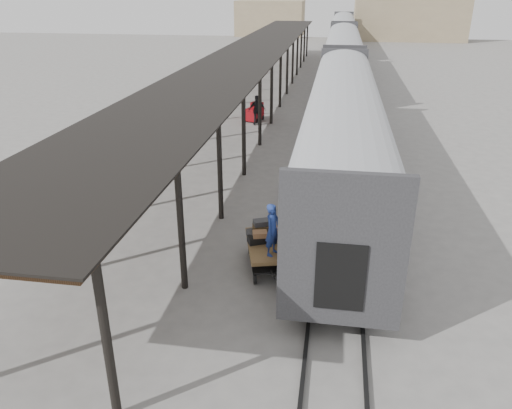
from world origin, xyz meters
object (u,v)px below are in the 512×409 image
at_px(luggage_tug, 255,113).
at_px(baggage_cart, 268,249).
at_px(porter, 273,230).
at_px(pedestrian, 257,110).

bearing_deg(luggage_tug, baggage_cart, -63.27).
bearing_deg(baggage_cart, luggage_tug, 85.93).
bearing_deg(porter, pedestrian, 33.29).
height_order(luggage_tug, pedestrian, pedestrian).
height_order(baggage_cart, pedestrian, pedestrian).
xyz_separation_m(luggage_tug, porter, (3.74, -19.59, 1.14)).
bearing_deg(pedestrian, baggage_cart, 81.66).
distance_m(porter, pedestrian, 18.85).
bearing_deg(baggage_cart, porter, -84.42).
distance_m(baggage_cart, pedestrian, 18.15).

